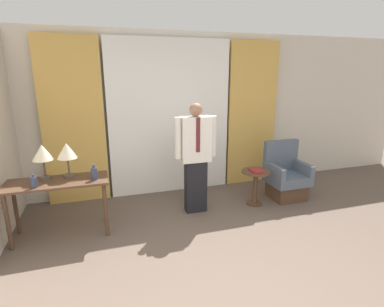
{
  "coord_description": "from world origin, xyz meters",
  "views": [
    {
      "loc": [
        -1.16,
        -1.88,
        2.04
      ],
      "look_at": [
        0.04,
        1.95,
        0.95
      ],
      "focal_mm": 28.0,
      "sensor_mm": 36.0,
      "label": 1
    }
  ],
  "objects": [
    {
      "name": "wall_back",
      "position": [
        0.0,
        3.15,
        1.35
      ],
      "size": [
        10.0,
        0.06,
        2.7
      ],
      "color": "beige",
      "rests_on": "ground_plane"
    },
    {
      "name": "curtain_sheer_center",
      "position": [
        0.0,
        3.02,
        1.29
      ],
      "size": [
        2.06,
        0.06,
        2.58
      ],
      "color": "white",
      "rests_on": "ground_plane"
    },
    {
      "name": "curtain_drape_left",
      "position": [
        -1.53,
        3.02,
        1.29
      ],
      "size": [
        0.93,
        0.06,
        2.58
      ],
      "color": "gold",
      "rests_on": "ground_plane"
    },
    {
      "name": "curtain_drape_right",
      "position": [
        1.53,
        3.02,
        1.29
      ],
      "size": [
        0.93,
        0.06,
        2.58
      ],
      "color": "gold",
      "rests_on": "ground_plane"
    },
    {
      "name": "desk",
      "position": [
        -1.71,
        1.95,
        0.62
      ],
      "size": [
        1.22,
        0.51,
        0.74
      ],
      "color": "#4C3323",
      "rests_on": "ground_plane"
    },
    {
      "name": "table_lamp_left",
      "position": [
        -1.85,
        2.06,
        1.07
      ],
      "size": [
        0.25,
        0.25,
        0.45
      ],
      "color": "#4C4238",
      "rests_on": "desk"
    },
    {
      "name": "table_lamp_right",
      "position": [
        -1.57,
        2.06,
        1.07
      ],
      "size": [
        0.25,
        0.25,
        0.45
      ],
      "color": "#4C4238",
      "rests_on": "desk"
    },
    {
      "name": "bottle_near_edge",
      "position": [
        -1.27,
        1.86,
        0.82
      ],
      "size": [
        0.08,
        0.08,
        0.19
      ],
      "color": "#2D3851",
      "rests_on": "desk"
    },
    {
      "name": "bottle_by_lamp",
      "position": [
        -1.94,
        1.79,
        0.8
      ],
      "size": [
        0.07,
        0.07,
        0.16
      ],
      "color": "#2D3851",
      "rests_on": "desk"
    },
    {
      "name": "person",
      "position": [
        0.15,
        2.1,
        0.88
      ],
      "size": [
        0.62,
        0.21,
        1.63
      ],
      "color": "black",
      "rests_on": "ground_plane"
    },
    {
      "name": "armchair",
      "position": [
        1.74,
        2.14,
        0.34
      ],
      "size": [
        0.61,
        0.57,
        0.94
      ],
      "color": "#4C3323",
      "rests_on": "ground_plane"
    },
    {
      "name": "side_table",
      "position": [
        1.12,
        2.04,
        0.38
      ],
      "size": [
        0.45,
        0.45,
        0.56
      ],
      "color": "#4C3323",
      "rests_on": "ground_plane"
    },
    {
      "name": "book",
      "position": [
        1.11,
        2.02,
        0.57
      ],
      "size": [
        0.16,
        0.24,
        0.03
      ],
      "color": "maroon",
      "rests_on": "side_table"
    }
  ]
}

